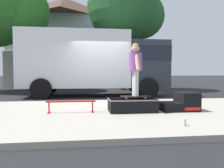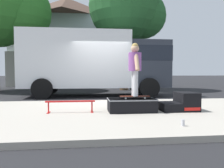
{
  "view_description": "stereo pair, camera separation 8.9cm",
  "coord_description": "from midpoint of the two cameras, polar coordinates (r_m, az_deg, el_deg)",
  "views": [
    {
      "loc": [
        -0.83,
        -8.95,
        1.15
      ],
      "look_at": [
        0.11,
        -1.86,
        0.79
      ],
      "focal_mm": 36.71,
      "sensor_mm": 36.0,
      "label": 1
    },
    {
      "loc": [
        -0.75,
        -8.96,
        1.15
      ],
      "look_at": [
        0.11,
        -1.86,
        0.79
      ],
      "focal_mm": 36.71,
      "sensor_mm": 36.0,
      "label": 2
    }
  ],
  "objects": [
    {
      "name": "kicker_ramp",
      "position": [
        6.5,
        17.22,
        -4.52
      ],
      "size": [
        0.98,
        0.71,
        0.49
      ],
      "color": "black",
      "rests_on": "sidewalk_slab"
    },
    {
      "name": "skate_box",
      "position": [
        6.08,
        5.31,
        -5.1
      ],
      "size": [
        1.24,
        0.73,
        0.34
      ],
      "color": "black",
      "rests_on": "sidewalk_slab"
    },
    {
      "name": "grind_rail",
      "position": [
        5.99,
        -9.9,
        -4.87
      ],
      "size": [
        1.26,
        0.28,
        0.31
      ],
      "color": "red",
      "rests_on": "sidewalk_slab"
    },
    {
      "name": "skateboard",
      "position": [
        6.06,
        6.1,
        -3.1
      ],
      "size": [
        0.79,
        0.24,
        0.07
      ],
      "color": "#4C1E14",
      "rests_on": "skate_box"
    },
    {
      "name": "street_tree_main",
      "position": [
        15.51,
        4.24,
        18.14
      ],
      "size": [
        5.0,
        4.55,
        7.66
      ],
      "color": "brown",
      "rests_on": "ground"
    },
    {
      "name": "ground_plane",
      "position": [
        9.07,
        -1.79,
        -4.38
      ],
      "size": [
        140.0,
        140.0,
        0.0
      ],
      "primitive_type": "plane",
      "color": "black"
    },
    {
      "name": "soda_can",
      "position": [
        4.67,
        17.78,
        -9.18
      ],
      "size": [
        0.07,
        0.07,
        0.13
      ],
      "color": "silver",
      "rests_on": "sidewalk_slab"
    },
    {
      "name": "box_truck",
      "position": [
        11.19,
        -3.71,
        5.73
      ],
      "size": [
        6.91,
        2.63,
        3.05
      ],
      "color": "white",
      "rests_on": "ground"
    },
    {
      "name": "skater_kid",
      "position": [
        6.03,
        6.15,
        4.74
      ],
      "size": [
        0.34,
        0.71,
        1.38
      ],
      "color": "silver",
      "rests_on": "skateboard"
    },
    {
      "name": "sidewalk_slab",
      "position": [
        6.11,
        0.71,
        -7.37
      ],
      "size": [
        50.0,
        5.0,
        0.12
      ],
      "primitive_type": "cube",
      "color": "#A8A093",
      "rests_on": "ground"
    },
    {
      "name": "house_behind",
      "position": [
        23.18,
        -10.98,
        10.52
      ],
      "size": [
        9.54,
        8.23,
        8.4
      ],
      "color": "silver",
      "rests_on": "ground"
    }
  ]
}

